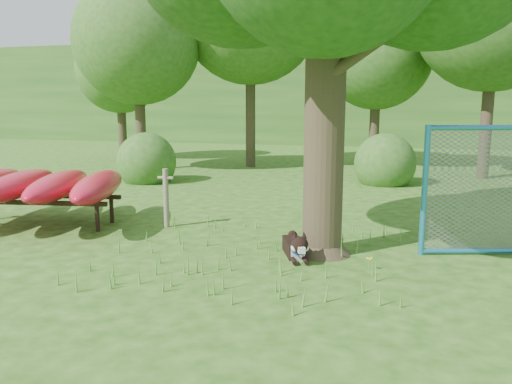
# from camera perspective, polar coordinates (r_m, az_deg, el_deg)

# --- Properties ---
(ground) EXTENTS (80.00, 80.00, 0.00)m
(ground) POSITION_cam_1_polar(r_m,az_deg,el_deg) (6.95, -4.29, -9.76)
(ground) COLOR #214E0F
(ground) RESTS_ON ground
(wooden_post) EXTENTS (0.31, 0.11, 1.14)m
(wooden_post) POSITION_cam_1_polar(r_m,az_deg,el_deg) (9.70, -10.25, -0.50)
(wooden_post) COLOR #6C6251
(wooden_post) RESTS_ON ground
(kayak_rack) EXTENTS (3.90, 3.48, 1.04)m
(kayak_rack) POSITION_cam_1_polar(r_m,az_deg,el_deg) (10.53, -23.61, 0.71)
(kayak_rack) COLOR black
(kayak_rack) RESTS_ON ground
(husky_dog) EXTENTS (0.58, 1.07, 0.49)m
(husky_dog) POSITION_cam_1_polar(r_m,az_deg,el_deg) (7.76, 4.59, -6.28)
(husky_dog) COLOR black
(husky_dog) RESTS_ON ground
(wildflower_clump) EXTENTS (0.09, 0.09, 0.20)m
(wildflower_clump) POSITION_cam_1_polar(r_m,az_deg,el_deg) (7.35, 12.80, -7.55)
(wildflower_clump) COLOR #549330
(wildflower_clump) RESTS_ON ground
(bg_tree_a) EXTENTS (4.40, 4.40, 6.70)m
(bg_tree_a) POSITION_cam_1_polar(r_m,az_deg,el_deg) (18.48, -13.42, 16.42)
(bg_tree_a) COLOR #33291B
(bg_tree_a) RESTS_ON ground
(bg_tree_b) EXTENTS (5.20, 5.20, 8.22)m
(bg_tree_b) POSITION_cam_1_polar(r_m,az_deg,el_deg) (19.16, -0.65, 19.85)
(bg_tree_b) COLOR #33291B
(bg_tree_b) RESTS_ON ground
(bg_tree_c) EXTENTS (4.00, 4.00, 6.12)m
(bg_tree_c) POSITION_cam_1_polar(r_m,az_deg,el_deg) (19.24, 13.69, 15.02)
(bg_tree_c) COLOR #33291B
(bg_tree_c) RESTS_ON ground
(bg_tree_d) EXTENTS (4.80, 4.80, 7.50)m
(bg_tree_d) POSITION_cam_1_polar(r_m,az_deg,el_deg) (17.58, 25.66, 18.05)
(bg_tree_d) COLOR #33291B
(bg_tree_d) RESTS_ON ground
(bg_tree_f) EXTENTS (3.60, 3.60, 5.55)m
(bg_tree_f) POSITION_cam_1_polar(r_m,az_deg,el_deg) (22.24, -15.33, 13.27)
(bg_tree_f) COLOR #33291B
(bg_tree_f) RESTS_ON ground
(shrub_left) EXTENTS (1.80, 1.80, 1.80)m
(shrub_left) POSITION_cam_1_polar(r_m,az_deg,el_deg) (15.62, -12.32, 1.17)
(shrub_left) COLOR #29561B
(shrub_left) RESTS_ON ground
(shrub_mid) EXTENTS (1.80, 1.80, 1.80)m
(shrub_mid) POSITION_cam_1_polar(r_m,az_deg,el_deg) (15.33, 14.41, 0.91)
(shrub_mid) COLOR #29561B
(shrub_mid) RESTS_ON ground
(wooded_hillside) EXTENTS (80.00, 12.00, 6.00)m
(wooded_hillside) POSITION_cam_1_polar(r_m,az_deg,el_deg) (34.22, 11.94, 10.93)
(wooded_hillside) COLOR #29561B
(wooded_hillside) RESTS_ON ground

